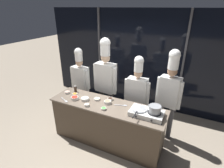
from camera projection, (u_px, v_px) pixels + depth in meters
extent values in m
plane|color=gray|center=(107.00, 140.00, 3.88)|extent=(24.00, 24.00, 0.00)
cube|color=black|center=(138.00, 60.00, 4.87)|extent=(5.60, 0.04, 2.70)
cube|color=#47474C|center=(100.00, 56.00, 5.31)|extent=(0.05, 0.05, 2.70)
cube|color=#47474C|center=(183.00, 67.00, 4.35)|extent=(0.05, 0.05, 2.70)
cube|color=#4C3D2D|center=(107.00, 124.00, 3.70)|extent=(2.32, 0.64, 0.90)
cube|color=#756656|center=(107.00, 105.00, 3.51)|extent=(2.39, 0.67, 0.03)
cube|color=silver|center=(147.00, 113.00, 3.14)|extent=(0.60, 0.35, 0.09)
cylinder|color=black|center=(139.00, 109.00, 3.18)|extent=(0.24, 0.24, 0.01)
cylinder|color=black|center=(136.00, 117.00, 3.04)|extent=(0.03, 0.01, 0.03)
cylinder|color=black|center=(154.00, 113.00, 3.07)|extent=(0.24, 0.24, 0.01)
cylinder|color=black|center=(151.00, 121.00, 2.93)|extent=(0.03, 0.01, 0.03)
cylinder|color=#ADAFB5|center=(139.00, 108.00, 3.17)|extent=(0.28, 0.28, 0.01)
cone|color=#ADAFB5|center=(139.00, 108.00, 3.17)|extent=(0.30, 0.30, 0.04)
cylinder|color=black|center=(135.00, 114.00, 2.95)|extent=(0.02, 0.23, 0.02)
cylinder|color=#93969B|center=(155.00, 109.00, 3.04)|extent=(0.21, 0.21, 0.13)
torus|color=#93969B|center=(155.00, 106.00, 3.01)|extent=(0.21, 0.21, 0.01)
torus|color=#93969B|center=(148.00, 106.00, 3.07)|extent=(0.01, 0.05, 0.05)
torus|color=#93969B|center=(162.00, 109.00, 2.97)|extent=(0.01, 0.05, 0.05)
cylinder|color=#332319|center=(75.00, 89.00, 3.99)|extent=(0.06, 0.06, 0.14)
cone|color=white|center=(75.00, 86.00, 3.96)|extent=(0.05, 0.05, 0.04)
cylinder|color=silver|center=(75.00, 98.00, 3.68)|extent=(0.16, 0.16, 0.05)
torus|color=silver|center=(75.00, 97.00, 3.67)|extent=(0.16, 0.16, 0.01)
cylinder|color=#B22D1E|center=(75.00, 98.00, 3.68)|extent=(0.13, 0.13, 0.03)
cylinder|color=silver|center=(85.00, 99.00, 3.66)|extent=(0.17, 0.17, 0.05)
torus|color=silver|center=(85.00, 98.00, 3.65)|extent=(0.17, 0.17, 0.01)
cylinder|color=silver|center=(85.00, 98.00, 3.65)|extent=(0.14, 0.14, 0.03)
cylinder|color=silver|center=(67.00, 92.00, 3.94)|extent=(0.11, 0.11, 0.04)
torus|color=silver|center=(67.00, 92.00, 3.94)|extent=(0.12, 0.12, 0.01)
cylinder|color=#EAA893|center=(67.00, 92.00, 3.94)|extent=(0.09, 0.09, 0.02)
cylinder|color=silver|center=(97.00, 99.00, 3.67)|extent=(0.13, 0.13, 0.03)
torus|color=silver|center=(97.00, 98.00, 3.66)|extent=(0.13, 0.13, 0.01)
cylinder|color=beige|center=(97.00, 99.00, 3.66)|extent=(0.11, 0.11, 0.02)
cylinder|color=silver|center=(75.00, 94.00, 3.87)|extent=(0.11, 0.11, 0.03)
torus|color=silver|center=(75.00, 94.00, 3.86)|extent=(0.12, 0.12, 0.01)
cylinder|color=orange|center=(75.00, 94.00, 3.86)|extent=(0.09, 0.09, 0.02)
cylinder|color=silver|center=(87.00, 105.00, 3.44)|extent=(0.10, 0.10, 0.04)
torus|color=silver|center=(87.00, 104.00, 3.43)|extent=(0.10, 0.10, 0.01)
cylinder|color=beige|center=(87.00, 105.00, 3.44)|extent=(0.08, 0.08, 0.02)
cylinder|color=silver|center=(104.00, 109.00, 3.33)|extent=(0.10, 0.10, 0.03)
torus|color=silver|center=(104.00, 108.00, 3.32)|extent=(0.11, 0.11, 0.01)
cylinder|color=#4C9E47|center=(104.00, 108.00, 3.32)|extent=(0.08, 0.08, 0.02)
cylinder|color=silver|center=(110.00, 99.00, 3.67)|extent=(0.12, 0.12, 0.04)
torus|color=silver|center=(110.00, 98.00, 3.66)|extent=(0.12, 0.12, 0.01)
cylinder|color=#382319|center=(110.00, 99.00, 3.66)|extent=(0.10, 0.10, 0.02)
cylinder|color=silver|center=(108.00, 102.00, 3.53)|extent=(0.15, 0.15, 0.05)
torus|color=silver|center=(108.00, 101.00, 3.52)|extent=(0.15, 0.15, 0.01)
cylinder|color=#9E896B|center=(108.00, 102.00, 3.52)|extent=(0.12, 0.12, 0.03)
cube|color=#B2B5BA|center=(119.00, 105.00, 3.47)|extent=(0.17, 0.07, 0.01)
ellipsoid|color=#B2B5BA|center=(125.00, 105.00, 3.45)|extent=(0.09, 0.07, 0.02)
cube|color=#B2B5BA|center=(63.00, 99.00, 3.69)|extent=(0.17, 0.09, 0.01)
ellipsoid|color=#B2B5BA|center=(66.00, 101.00, 3.60)|extent=(0.10, 0.08, 0.02)
cylinder|color=#232326|center=(86.00, 102.00, 4.70)|extent=(0.11, 0.11, 0.74)
cylinder|color=#232326|center=(79.00, 100.00, 4.81)|extent=(0.11, 0.11, 0.74)
cube|color=white|center=(80.00, 78.00, 4.48)|extent=(0.45, 0.26, 0.60)
cylinder|color=white|center=(87.00, 81.00, 4.35)|extent=(0.09, 0.09, 0.55)
cylinder|color=white|center=(73.00, 77.00, 4.58)|extent=(0.09, 0.09, 0.55)
sphere|color=tan|center=(79.00, 63.00, 4.32)|extent=(0.18, 0.18, 0.18)
cylinder|color=white|center=(79.00, 57.00, 4.25)|extent=(0.19, 0.19, 0.22)
sphere|color=white|center=(78.00, 52.00, 4.21)|extent=(0.20, 0.20, 0.20)
cylinder|color=#232326|center=(110.00, 107.00, 4.34)|extent=(0.12, 0.12, 0.85)
cylinder|color=#232326|center=(102.00, 105.00, 4.46)|extent=(0.12, 0.12, 0.85)
cube|color=white|center=(106.00, 78.00, 4.09)|extent=(0.49, 0.28, 0.69)
cylinder|color=white|center=(114.00, 81.00, 3.94)|extent=(0.09, 0.09, 0.64)
cylinder|color=white|center=(96.00, 77.00, 4.19)|extent=(0.09, 0.09, 0.64)
sphere|color=beige|center=(105.00, 58.00, 3.89)|extent=(0.20, 0.20, 0.20)
cylinder|color=white|center=(105.00, 49.00, 3.81)|extent=(0.21, 0.21, 0.28)
sphere|color=white|center=(105.00, 43.00, 3.76)|extent=(0.23, 0.23, 0.23)
cylinder|color=#232326|center=(140.00, 118.00, 4.04)|extent=(0.11, 0.11, 0.74)
cylinder|color=#232326|center=(131.00, 115.00, 4.13)|extent=(0.11, 0.11, 0.74)
cube|color=white|center=(137.00, 91.00, 3.81)|extent=(0.43, 0.23, 0.59)
cylinder|color=white|center=(147.00, 95.00, 3.70)|extent=(0.09, 0.09, 0.55)
cylinder|color=white|center=(126.00, 90.00, 3.89)|extent=(0.09, 0.09, 0.55)
sphere|color=tan|center=(138.00, 74.00, 3.65)|extent=(0.18, 0.18, 0.18)
cylinder|color=white|center=(139.00, 66.00, 3.58)|extent=(0.18, 0.18, 0.23)
sphere|color=white|center=(139.00, 61.00, 3.53)|extent=(0.20, 0.20, 0.20)
cylinder|color=#4C4C51|center=(170.00, 123.00, 3.82)|extent=(0.10, 0.10, 0.80)
cylinder|color=#4C4C51|center=(160.00, 119.00, 3.93)|extent=(0.10, 0.10, 0.80)
cube|color=white|center=(169.00, 92.00, 3.58)|extent=(0.43, 0.27, 0.65)
cylinder|color=white|center=(180.00, 96.00, 3.44)|extent=(0.08, 0.08, 0.59)
cylinder|color=white|center=(158.00, 90.00, 3.68)|extent=(0.08, 0.08, 0.59)
sphere|color=#A87A5B|center=(172.00, 72.00, 3.40)|extent=(0.19, 0.19, 0.19)
cylinder|color=white|center=(174.00, 62.00, 3.32)|extent=(0.20, 0.20, 0.28)
sphere|color=white|center=(175.00, 55.00, 3.26)|extent=(0.22, 0.22, 0.22)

